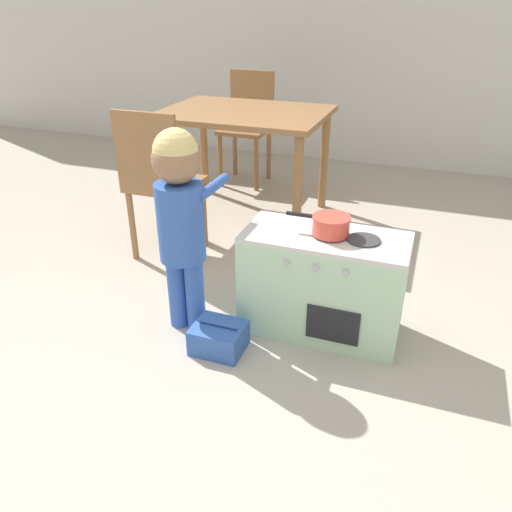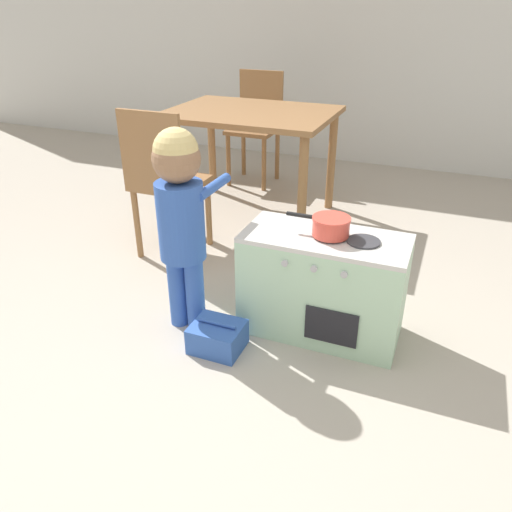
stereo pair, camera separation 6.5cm
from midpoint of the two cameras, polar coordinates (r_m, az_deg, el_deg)
name	(u,v)px [view 2 (the right image)]	position (r m, az deg, el deg)	size (l,w,h in m)	color
ground_plane	(179,445)	(1.86, -7.69, -20.65)	(16.00, 16.00, 0.00)	#B2A899
wall_back	(388,8)	(4.69, 15.30, 25.67)	(10.00, 0.06, 2.60)	silver
play_kitchen	(323,285)	(2.25, 8.45, -3.31)	(0.71, 0.34, 0.49)	#B2DBB7
toy_pot	(331,225)	(2.11, 9.39, 3.50)	(0.28, 0.16, 0.08)	#E04C3D
child_figure	(180,206)	(2.12, -7.77, 5.67)	(0.23, 0.37, 0.93)	#335BB7
toy_basket	(217,337)	(2.21, -3.58, -9.19)	(0.22, 0.19, 0.14)	#335BB2
dining_table	(251,126)	(3.38, -0.01, 14.64)	(1.06, 0.81, 0.73)	olive
dining_chair_near	(164,180)	(2.87, -9.78, 8.54)	(0.37, 0.37, 0.87)	olive
dining_chair_far	(256,124)	(4.16, 0.49, 14.84)	(0.37, 0.37, 0.87)	olive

